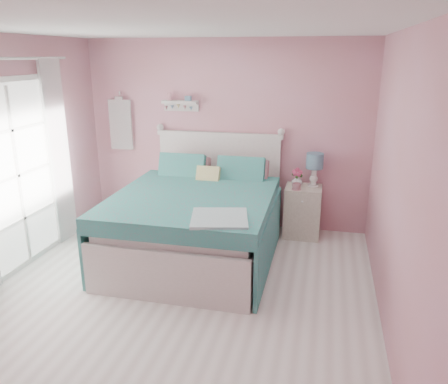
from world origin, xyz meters
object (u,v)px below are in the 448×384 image
at_px(bed, 197,222).
at_px(vase, 297,181).
at_px(nightstand, 302,211).
at_px(teacup, 296,186).
at_px(table_lamp, 315,163).

height_order(bed, vase, bed).
bearing_deg(nightstand, vase, 163.15).
bearing_deg(bed, vase, 39.22).
distance_m(bed, nightstand, 1.52).
xyz_separation_m(nightstand, teacup, (-0.09, -0.15, 0.39)).
height_order(nightstand, vase, vase).
bearing_deg(vase, table_lamp, 11.83).
xyz_separation_m(nightstand, table_lamp, (0.12, 0.08, 0.66)).
xyz_separation_m(table_lamp, vase, (-0.22, -0.05, -0.24)).
distance_m(bed, teacup, 1.39).
bearing_deg(table_lamp, vase, -168.17).
distance_m(table_lamp, vase, 0.33).
height_order(bed, teacup, bed).
distance_m(nightstand, teacup, 0.42).
bearing_deg(table_lamp, bed, -143.75).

